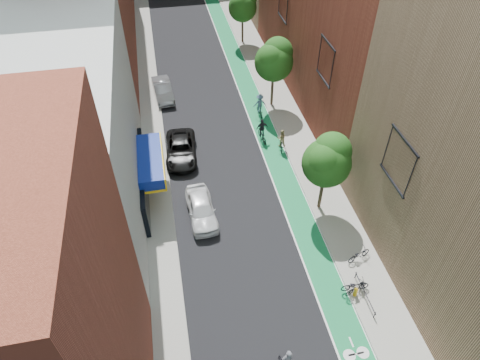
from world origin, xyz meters
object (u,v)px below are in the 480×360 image
parked_car_white (201,209)px  fire_hydrant (356,292)px  cyclist_lane_mid (262,133)px  parked_car_silver (163,90)px  parked_car_black (181,149)px  cyclist_lane_far (260,106)px  cyclist_lane_near (281,141)px

parked_car_white → fire_hydrant: 11.83m
parked_car_white → cyclist_lane_mid: 10.24m
parked_car_white → parked_car_silver: bearing=92.7°
parked_car_black → cyclist_lane_mid: cyclist_lane_mid is taller
cyclist_lane_mid → fire_hydrant: size_ratio=2.92×
cyclist_lane_far → cyclist_lane_mid: bearing=74.7°
cyclist_lane_far → parked_car_black: bearing=25.7°
parked_car_black → cyclist_lane_near: 8.48m
cyclist_lane_near → cyclist_lane_mid: (-1.29, 1.61, -0.05)m
parked_car_white → parked_car_silver: 16.81m
cyclist_lane_mid → parked_car_black: bearing=0.8°
cyclist_lane_far → fire_hydrant: cyclist_lane_far is taller
cyclist_lane_mid → cyclist_lane_far: bearing=-106.3°
parked_car_black → fire_hydrant: bearing=-55.4°
fire_hydrant → cyclist_lane_mid: bearing=96.6°
parked_car_black → cyclist_lane_far: (7.84, 4.69, 0.27)m
cyclist_lane_far → fire_hydrant: (1.21, -20.22, -0.48)m
parked_car_black → fire_hydrant: (9.05, -15.52, -0.21)m
parked_car_white → cyclist_lane_far: (7.09, 11.79, 0.22)m
fire_hydrant → cyclist_lane_near: bearing=92.3°
parked_car_silver → fire_hydrant: parked_car_silver is taller
cyclist_lane_near → cyclist_lane_mid: cyclist_lane_mid is taller
parked_car_silver → cyclist_lane_mid: cyclist_lane_mid is taller
parked_car_black → parked_car_white: bearing=-79.6°
parked_car_white → cyclist_lane_near: 10.00m
cyclist_lane_mid → fire_hydrant: (1.89, -16.42, -0.24)m
fire_hydrant → cyclist_lane_far: bearing=93.4°
parked_car_white → parked_car_silver: size_ratio=0.98×
cyclist_lane_mid → cyclist_lane_far: 3.87m
parked_car_black → fire_hydrant: parked_car_black is taller
cyclist_lane_near → fire_hydrant: 14.82m
parked_car_black → cyclist_lane_mid: size_ratio=2.54×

